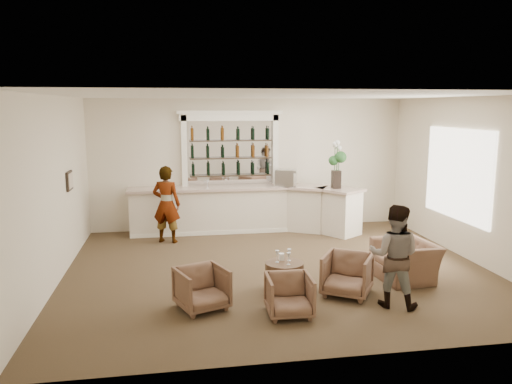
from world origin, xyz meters
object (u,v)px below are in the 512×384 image
at_px(bar_counter, 246,209).
at_px(armchair_left, 202,288).
at_px(cocktail_table, 284,277).
at_px(flower_vase, 337,162).
at_px(sommelier, 166,204).
at_px(guest, 394,256).
at_px(armchair_center, 289,295).
at_px(armchair_right, 347,275).
at_px(armchair_far, 406,261).
at_px(espresso_machine, 286,178).

relative_size(bar_counter, armchair_left, 7.85).
height_order(cocktail_table, flower_vase, flower_vase).
bearing_deg(armchair_left, sommelier, 76.52).
relative_size(bar_counter, flower_vase, 4.95).
bearing_deg(guest, armchair_left, 22.21).
distance_m(bar_counter, armchair_center, 5.15).
distance_m(sommelier, guest, 5.62).
bearing_deg(cocktail_table, armchair_right, -19.60).
bearing_deg(armchair_center, guest, 5.35).
bearing_deg(armchair_far, armchair_right, -72.15).
xyz_separation_m(sommelier, armchair_right, (2.98, -3.83, -0.54)).
xyz_separation_m(cocktail_table, armchair_far, (2.29, 0.21, 0.10)).
bearing_deg(armchair_left, armchair_center, -41.30).
relative_size(bar_counter, guest, 3.52).
distance_m(bar_counter, sommelier, 2.08).
height_order(armchair_center, flower_vase, flower_vase).
distance_m(cocktail_table, flower_vase, 4.40).
distance_m(guest, armchair_left, 3.03).
bearing_deg(flower_vase, guest, -96.82).
xyz_separation_m(bar_counter, guest, (1.59, -5.04, 0.24)).
height_order(cocktail_table, guest, guest).
bearing_deg(bar_counter, armchair_left, -106.46).
distance_m(sommelier, armchair_center, 4.87).
relative_size(armchair_left, armchair_center, 1.06).
distance_m(sommelier, flower_vase, 4.16).
distance_m(sommelier, armchair_left, 4.09).
distance_m(cocktail_table, armchair_left, 1.53).
bearing_deg(armchair_right, armchair_center, -117.91).
bearing_deg(armchair_far, armchair_center, -68.95).
xyz_separation_m(armchair_far, flower_vase, (-0.22, 3.35, 1.44)).
distance_m(cocktail_table, sommelier, 4.06).
distance_m(sommelier, armchair_far, 5.42).
height_order(armchair_left, armchair_far, armchair_far).
bearing_deg(cocktail_table, sommelier, 119.79).
height_order(armchair_center, armchair_right, armchair_right).
bearing_deg(armchair_far, guest, -39.46).
bearing_deg(guest, armchair_far, -95.12).
height_order(cocktail_table, armchair_far, armchair_far).
distance_m(bar_counter, armchair_left, 4.88).
bearing_deg(bar_counter, cocktail_table, -89.39).
bearing_deg(armchair_center, espresso_machine, 79.75).
distance_m(armchair_left, armchair_center, 1.36).
bearing_deg(espresso_machine, guest, -58.44).
xyz_separation_m(armchair_left, armchair_right, (2.41, 0.19, 0.02)).
height_order(armchair_left, armchair_right, armchair_right).
bearing_deg(cocktail_table, armchair_left, -159.24).
bearing_deg(sommelier, armchair_right, 147.58).
height_order(cocktail_table, sommelier, sommelier).
relative_size(guest, armchair_left, 2.23).
height_order(sommelier, espresso_machine, sommelier).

